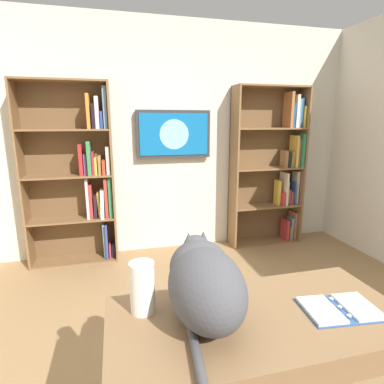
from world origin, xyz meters
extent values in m
cube|color=#99754C|center=(0.00, 0.00, -0.02)|extent=(4.40, 4.40, 0.04)
cube|color=silver|center=(0.00, -2.23, 1.35)|extent=(4.52, 0.06, 2.70)
cube|color=brown|center=(-1.63, -2.04, 0.99)|extent=(0.02, 0.28, 1.98)
cube|color=brown|center=(-0.72, -2.04, 0.99)|extent=(0.02, 0.28, 1.98)
cube|color=brown|center=(-1.18, -2.17, 0.99)|extent=(0.93, 0.01, 1.98)
cube|color=brown|center=(-1.18, -2.04, 0.01)|extent=(0.88, 0.27, 0.02)
cube|color=brown|center=(-1.18, -2.04, 0.50)|extent=(0.88, 0.27, 0.02)
cube|color=brown|center=(-1.18, -2.04, 0.99)|extent=(0.88, 0.27, 0.02)
cube|color=brown|center=(-1.18, -2.04, 1.48)|extent=(0.88, 0.27, 0.02)
cube|color=brown|center=(-1.18, -2.04, 1.97)|extent=(0.88, 0.27, 0.02)
cube|color=#9C613F|center=(-1.59, -2.04, 0.21)|extent=(0.03, 0.18, 0.37)
cube|color=#5C8DA3|center=(-1.55, -2.02, 0.17)|extent=(0.03, 0.14, 0.29)
cube|color=olive|center=(-1.51, -2.03, 0.12)|extent=(0.02, 0.21, 0.19)
cube|color=#AB2F33|center=(-1.47, -2.02, 0.16)|extent=(0.04, 0.18, 0.28)
cube|color=beige|center=(-1.59, -2.04, 0.72)|extent=(0.03, 0.14, 0.43)
cube|color=#34558A|center=(-1.55, -2.05, 0.66)|extent=(0.03, 0.20, 0.29)
cube|color=#AC3B29|center=(-1.52, -2.04, 0.59)|extent=(0.03, 0.14, 0.16)
cube|color=#85417D|center=(-1.49, -2.05, 0.61)|extent=(0.03, 0.13, 0.19)
cube|color=gold|center=(-1.45, -2.03, 0.66)|extent=(0.03, 0.13, 0.30)
cube|color=beige|center=(-1.41, -2.02, 0.72)|extent=(0.02, 0.20, 0.42)
cube|color=#BD3038|center=(-1.38, -2.04, 0.60)|extent=(0.04, 0.23, 0.17)
cube|color=gold|center=(-1.33, -2.03, 0.67)|extent=(0.04, 0.12, 0.32)
cube|color=#2C7953|center=(-1.59, -2.03, 1.21)|extent=(0.03, 0.24, 0.41)
cube|color=#8D6240|center=(-1.56, -2.04, 1.18)|extent=(0.03, 0.19, 0.35)
cube|color=gold|center=(-1.52, -2.02, 1.20)|extent=(0.03, 0.19, 0.39)
cube|color=olive|center=(-1.48, -2.03, 1.10)|extent=(0.05, 0.18, 0.20)
cube|color=black|center=(-1.44, -2.03, 1.09)|extent=(0.04, 0.16, 0.17)
cube|color=#99693F|center=(-1.39, -2.02, 1.10)|extent=(0.04, 0.15, 0.21)
cube|color=gold|center=(-1.60, -2.05, 1.62)|extent=(0.02, 0.21, 0.26)
cube|color=#235290|center=(-1.56, -2.05, 1.67)|extent=(0.04, 0.15, 0.35)
cube|color=#6F92A6|center=(-1.53, -2.03, 1.66)|extent=(0.03, 0.15, 0.34)
cube|color=beige|center=(-1.50, -2.04, 1.68)|extent=(0.04, 0.20, 0.39)
cube|color=#214C95|center=(-1.45, -2.02, 1.63)|extent=(0.04, 0.15, 0.29)
cube|color=#A46637|center=(-1.41, -2.03, 1.70)|extent=(0.04, 0.20, 0.42)
cube|color=brown|center=(0.72, -2.04, 0.99)|extent=(0.02, 0.28, 1.98)
cube|color=brown|center=(1.63, -2.04, 0.99)|extent=(0.02, 0.28, 1.98)
cube|color=brown|center=(1.18, -2.17, 0.99)|extent=(0.94, 0.01, 1.98)
cube|color=brown|center=(1.18, -2.04, 0.01)|extent=(0.89, 0.27, 0.02)
cube|color=brown|center=(1.18, -2.04, 0.50)|extent=(0.89, 0.27, 0.02)
cube|color=brown|center=(1.18, -2.04, 0.99)|extent=(0.89, 0.27, 0.02)
cube|color=brown|center=(1.18, -2.04, 1.48)|extent=(0.89, 0.27, 0.02)
cube|color=brown|center=(1.18, -2.04, 1.97)|extent=(0.89, 0.27, 0.02)
cube|color=#231E2D|center=(0.76, -2.04, 0.10)|extent=(0.03, 0.13, 0.17)
cube|color=#AD3330|center=(0.79, -2.04, 0.10)|extent=(0.02, 0.18, 0.17)
cube|color=#364496|center=(0.83, -2.02, 0.23)|extent=(0.02, 0.18, 0.41)
cube|color=#6F97A7|center=(0.85, -2.05, 0.22)|extent=(0.03, 0.16, 0.41)
cube|color=#337F4E|center=(0.76, -2.03, 0.74)|extent=(0.04, 0.16, 0.45)
cube|color=#B73B2F|center=(0.80, -2.02, 0.74)|extent=(0.03, 0.16, 0.45)
cube|color=silver|center=(0.85, -2.03, 0.67)|extent=(0.05, 0.24, 0.32)
cube|color=gold|center=(0.89, -2.04, 0.65)|extent=(0.03, 0.15, 0.28)
cube|color=black|center=(0.92, -2.02, 0.64)|extent=(0.04, 0.12, 0.26)
cube|color=#BD3431|center=(0.97, -2.05, 0.70)|extent=(0.03, 0.16, 0.38)
cube|color=silver|center=(1.00, -2.04, 0.73)|extent=(0.03, 0.18, 0.45)
cube|color=beige|center=(0.76, -2.05, 1.15)|extent=(0.04, 0.22, 0.30)
cube|color=#B63B22|center=(0.81, -2.02, 1.08)|extent=(0.03, 0.21, 0.16)
cube|color=#9C7643|center=(0.85, -2.04, 1.10)|extent=(0.03, 0.21, 0.20)
cube|color=gold|center=(0.89, -2.04, 1.09)|extent=(0.03, 0.17, 0.18)
cube|color=#C2273A|center=(0.92, -2.05, 1.12)|extent=(0.02, 0.20, 0.24)
cube|color=#39804A|center=(0.95, -2.03, 1.18)|extent=(0.04, 0.22, 0.36)
cube|color=#814B8B|center=(1.00, -2.04, 1.11)|extent=(0.03, 0.13, 0.22)
cube|color=#B52626|center=(1.04, -2.02, 1.16)|extent=(0.04, 0.16, 0.33)
cube|color=#709AAD|center=(0.76, -2.04, 1.71)|extent=(0.04, 0.14, 0.43)
cube|color=#314192|center=(0.80, -2.03, 1.58)|extent=(0.03, 0.14, 0.18)
cube|color=silver|center=(0.84, -2.02, 1.65)|extent=(0.04, 0.13, 0.33)
cube|color=black|center=(0.88, -2.04, 1.62)|extent=(0.03, 0.21, 0.26)
cube|color=orange|center=(0.93, -2.03, 1.67)|extent=(0.03, 0.24, 0.35)
cube|color=#333338|center=(0.00, -2.15, 1.42)|extent=(0.87, 0.06, 0.55)
cube|color=#146BB2|center=(0.00, -2.12, 1.42)|extent=(0.80, 0.01, 0.48)
cylinder|color=#8CCCEA|center=(0.00, -2.11, 1.42)|extent=(0.34, 0.00, 0.34)
cube|color=olive|center=(0.11, 0.38, 0.72)|extent=(1.32, 0.62, 0.03)
cube|color=olive|center=(0.11, 0.67, 0.65)|extent=(1.22, 0.02, 0.10)
cube|color=olive|center=(-0.51, 0.11, 0.35)|extent=(0.06, 0.06, 0.70)
cube|color=olive|center=(0.73, 0.11, 0.35)|extent=(0.06, 0.06, 0.70)
ellipsoid|color=#4C4C51|center=(0.35, 0.36, 0.89)|extent=(0.31, 0.48, 0.32)
ellipsoid|color=#4C4C51|center=(0.35, 0.26, 0.93)|extent=(0.26, 0.26, 0.24)
sphere|color=#4C4C51|center=(0.35, 0.20, 1.00)|extent=(0.12, 0.12, 0.12)
cone|color=#4C4C51|center=(0.31, 0.20, 1.04)|extent=(0.06, 0.06, 0.07)
cone|color=#4C4C51|center=(0.38, 0.20, 1.04)|extent=(0.06, 0.06, 0.07)
cone|color=beige|center=(0.31, 0.20, 1.04)|extent=(0.03, 0.03, 0.05)
cone|color=beige|center=(0.38, 0.20, 1.04)|extent=(0.03, 0.03, 0.05)
cylinder|color=#4C4C51|center=(0.44, 0.57, 0.75)|extent=(0.07, 0.34, 0.04)
cube|color=#335999|center=(-0.35, 0.44, 0.74)|extent=(0.17, 0.23, 0.01)
cube|color=#335999|center=(-0.17, 0.42, 0.74)|extent=(0.17, 0.23, 0.01)
cube|color=#335999|center=(-0.26, 0.43, 0.74)|extent=(0.05, 0.22, 0.01)
cube|color=white|center=(-0.35, 0.44, 0.75)|extent=(0.16, 0.22, 0.01)
cube|color=white|center=(-0.17, 0.42, 0.75)|extent=(0.16, 0.22, 0.01)
cylinder|color=silver|center=(-0.25, 0.50, 0.75)|extent=(0.02, 0.02, 0.01)
cylinder|color=silver|center=(-0.26, 0.43, 0.75)|extent=(0.02, 0.02, 0.01)
cylinder|color=silver|center=(-0.27, 0.37, 0.75)|extent=(0.02, 0.02, 0.01)
cylinder|color=white|center=(0.60, 0.22, 0.85)|extent=(0.11, 0.11, 0.23)
camera|label=1|loc=(0.69, 1.47, 1.56)|focal=28.94mm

